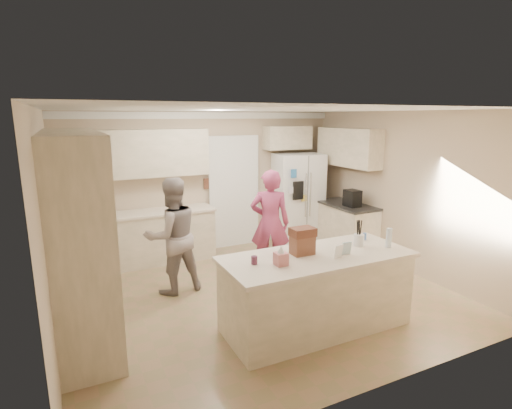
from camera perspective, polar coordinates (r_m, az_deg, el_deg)
name	(u,v)px	position (r m, az deg, el deg)	size (l,w,h in m)	color
floor	(260,295)	(5.91, 0.62, -12.79)	(5.20, 4.60, 0.02)	#927354
ceiling	(261,109)	(5.34, 0.69, 13.54)	(5.20, 4.60, 0.02)	white
wall_back	(206,182)	(7.58, -7.18, 3.17)	(5.20, 0.02, 2.60)	#C7AF91
wall_front	(380,260)	(3.64, 17.25, -7.52)	(5.20, 0.02, 2.60)	#C7AF91
wall_left	(47,229)	(4.93, -27.64, -3.18)	(0.02, 4.60, 2.60)	#C7AF91
wall_right	(402,191)	(7.02, 20.10, 1.77)	(0.02, 4.60, 2.60)	#C7AF91
crown_back	(205,115)	(7.43, -7.31, 12.52)	(5.20, 0.08, 0.12)	white
pantry_bank	(79,232)	(5.16, -24.02, -3.65)	(0.60, 2.60, 2.35)	beige
back_base_cab	(150,238)	(7.19, -14.91, -4.69)	(2.20, 0.60, 0.88)	beige
back_countertop	(149,213)	(7.07, -15.10, -1.14)	(2.24, 0.63, 0.04)	beige
back_upper_cab	(144,153)	(7.04, -15.77, 7.03)	(2.20, 0.35, 0.80)	beige
doorway_opening	(234,193)	(7.78, -3.22, 1.63)	(0.90, 0.06, 2.10)	black
doorway_casing	(234,193)	(7.75, -3.12, 1.59)	(1.02, 0.03, 2.22)	white
wall_frame_upper	(207,169)	(7.51, -6.98, 5.03)	(0.15, 0.02, 0.20)	brown
wall_frame_lower	(208,184)	(7.55, -6.93, 2.99)	(0.15, 0.02, 0.20)	brown
refrigerator	(298,199)	(8.01, 5.96, 0.79)	(0.90, 0.70, 1.80)	white
fridge_seam	(307,202)	(7.71, 7.35, 0.31)	(0.01, 0.02, 1.78)	gray
fridge_dispenser	(298,191)	(7.54, 6.04, 2.00)	(0.22, 0.03, 0.35)	black
fridge_handle_l	(306,195)	(7.64, 7.12, 1.35)	(0.02, 0.02, 0.85)	silver
fridge_handle_r	(310,195)	(7.70, 7.75, 1.41)	(0.02, 0.02, 0.85)	silver
over_fridge_cab	(287,138)	(8.01, 4.51, 9.49)	(0.95, 0.35, 0.45)	beige
right_base_cab	(346,229)	(7.72, 12.71, -3.40)	(0.60, 1.20, 0.88)	beige
right_countertop	(347,205)	(7.61, 12.82, -0.07)	(0.63, 1.24, 0.04)	#2D2B28
right_upper_cab	(348,147)	(7.70, 13.05, 7.97)	(0.35, 1.50, 0.70)	beige
coffee_maker	(352,198)	(7.40, 13.60, 0.88)	(0.22, 0.28, 0.30)	black
island_base	(316,293)	(4.95, 8.59, -12.40)	(2.20, 0.90, 0.88)	beige
island_top	(317,257)	(4.78, 8.77, -7.38)	(2.28, 0.96, 0.05)	beige
utensil_crock	(359,240)	(5.16, 14.47, -4.95)	(0.13, 0.13, 0.15)	white
tissue_box	(281,259)	(4.39, 3.58, -7.75)	(0.13, 0.13, 0.14)	#BF6C6F
tissue_plume	(281,249)	(4.35, 3.60, -6.40)	(0.08, 0.08, 0.08)	white
dollhouse_body	(302,245)	(4.73, 6.63, -5.78)	(0.26, 0.18, 0.22)	brown
dollhouse_roof	(303,232)	(4.68, 6.68, -3.92)	(0.28, 0.20, 0.10)	#592D1E
jam_jar	(254,260)	(4.41, -0.25, -7.96)	(0.07, 0.07, 0.09)	#59263F
greeting_card_a	(339,251)	(4.67, 11.74, -6.58)	(0.12, 0.01, 0.16)	white
greeting_card_b	(347,248)	(4.80, 12.80, -6.12)	(0.12, 0.01, 0.16)	silver
water_bottle	(389,238)	(5.21, 18.45, -4.54)	(0.07, 0.07, 0.24)	silver
shaker_salt	(360,237)	(5.40, 14.68, -4.52)	(0.05, 0.05, 0.09)	#4B70B8
shaker_pepper	(365,236)	(5.45, 15.24, -4.41)	(0.05, 0.05, 0.09)	#4B70B8
teen_boy	(172,236)	(5.83, -11.86, -4.42)	(0.82, 0.64, 1.69)	gray
teen_girl	(270,223)	(6.34, 2.02, -2.66)	(0.62, 0.41, 1.71)	#A1375B
fridge_magnets	(308,202)	(7.71, 7.38, 0.30)	(0.76, 0.02, 1.44)	tan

